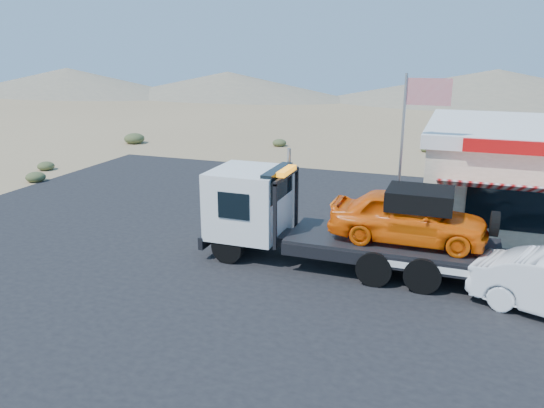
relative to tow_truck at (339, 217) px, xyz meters
The scene contains 6 objects.
ground 3.95m from the tow_truck, 153.07° to the right, with size 120.00×120.00×0.00m, color #8C734F.
asphalt_lot 2.46m from the tow_truck, 131.01° to the left, with size 32.00×24.00×0.02m, color black.
tow_truck is the anchor object (origin of this frame).
flagpole 3.97m from the tow_truck, 58.89° to the left, with size 1.55×0.10×6.00m.
desert_scrub 19.45m from the tow_truck, 153.90° to the left, with size 29.02×32.83×0.80m.
distant_hills 55.07m from the tow_truck, 103.62° to the left, with size 126.00×48.00×4.20m.
Camera 1 is at (6.67, -14.24, 6.88)m, focal length 35.00 mm.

